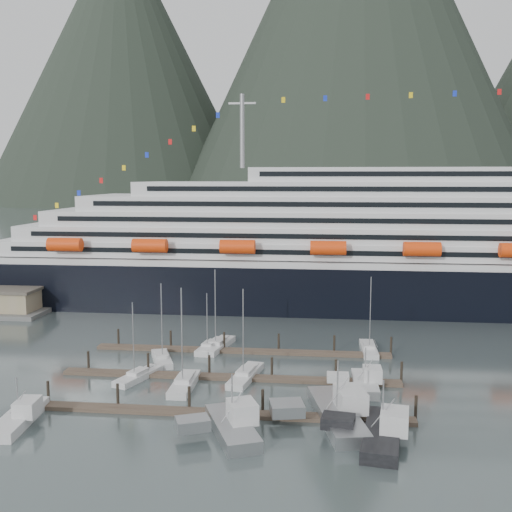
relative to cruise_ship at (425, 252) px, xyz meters
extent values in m
plane|color=#4C5959|center=(-30.03, -54.94, -12.04)|extent=(1600.00, 1600.00, 0.00)
cone|color=black|center=(9.97, 505.06, 167.96)|extent=(400.00, 400.00, 420.00)
cone|color=black|center=(-250.03, 545.06, 132.96)|extent=(340.00, 340.00, 340.00)
cube|color=black|center=(-5.03, 0.06, -8.04)|extent=(210.00, 28.00, 12.00)
cube|color=silver|center=(-5.03, 0.06, -1.54)|extent=(205.80, 27.44, 1.50)
cube|color=silver|center=(-0.03, 0.06, 1.06)|extent=(185.00, 26.00, 3.20)
cube|color=black|center=(-0.03, -12.99, 1.22)|extent=(175.75, 0.20, 1.00)
cube|color=silver|center=(1.97, 0.06, 4.26)|extent=(180.00, 25.00, 3.20)
cube|color=black|center=(1.97, -12.49, 4.42)|extent=(171.00, 0.20, 1.00)
cube|color=silver|center=(3.97, 0.06, 7.46)|extent=(172.00, 24.00, 3.20)
cube|color=black|center=(3.97, -11.99, 7.62)|extent=(163.40, 0.20, 1.00)
cube|color=silver|center=(5.97, 0.06, 10.66)|extent=(160.00, 23.00, 3.20)
cube|color=black|center=(5.97, -11.49, 10.82)|extent=(152.00, 0.20, 1.00)
cube|color=silver|center=(7.97, 0.06, 13.76)|extent=(140.00, 22.00, 3.00)
cube|color=black|center=(7.97, -10.99, 13.91)|extent=(133.00, 0.20, 1.00)
cube|color=silver|center=(9.97, 0.06, 16.76)|extent=(95.00, 20.00, 3.00)
cube|color=black|center=(9.97, -9.99, 16.91)|extent=(90.25, 0.20, 1.00)
cylinder|color=gray|center=(-40.03, 0.06, 26.26)|extent=(1.00, 1.00, 16.00)
cylinder|color=#FF400D|center=(-75.03, -14.94, 2.46)|extent=(7.00, 2.80, 2.80)
cylinder|color=#FF400D|center=(-57.03, -14.94, 2.46)|extent=(7.00, 2.80, 2.80)
cylinder|color=#FF400D|center=(-39.03, -14.94, 2.46)|extent=(7.00, 2.80, 2.80)
cylinder|color=#FF400D|center=(-21.03, -14.94, 2.46)|extent=(7.00, 2.80, 2.80)
cylinder|color=#FF400D|center=(-3.03, -14.94, 2.46)|extent=(7.00, 2.80, 2.80)
cube|color=#44372C|center=(-35.03, -64.94, -11.79)|extent=(48.00, 2.00, 0.50)
cylinder|color=black|center=(-56.03, -63.84, -10.64)|extent=(0.36, 0.36, 3.20)
cylinder|color=black|center=(-47.03, -63.84, -10.64)|extent=(0.36, 0.36, 3.20)
cylinder|color=black|center=(-38.03, -63.84, -10.64)|extent=(0.36, 0.36, 3.20)
cylinder|color=black|center=(-29.03, -63.84, -10.64)|extent=(0.36, 0.36, 3.20)
cylinder|color=black|center=(-20.03, -63.84, -10.64)|extent=(0.36, 0.36, 3.20)
cylinder|color=black|center=(-11.03, -63.84, -10.64)|extent=(0.36, 0.36, 3.20)
cube|color=#44372C|center=(-35.03, -51.94, -11.79)|extent=(48.00, 2.00, 0.50)
cylinder|color=black|center=(-56.03, -50.84, -10.64)|extent=(0.36, 0.36, 3.20)
cylinder|color=black|center=(-47.03, -50.84, -10.64)|extent=(0.36, 0.36, 3.20)
cylinder|color=black|center=(-38.03, -50.84, -10.64)|extent=(0.36, 0.36, 3.20)
cylinder|color=black|center=(-29.03, -50.84, -10.64)|extent=(0.36, 0.36, 3.20)
cylinder|color=black|center=(-20.03, -50.84, -10.64)|extent=(0.36, 0.36, 3.20)
cylinder|color=black|center=(-11.03, -50.84, -10.64)|extent=(0.36, 0.36, 3.20)
cube|color=#44372C|center=(-35.03, -38.94, -11.79)|extent=(48.00, 2.00, 0.50)
cylinder|color=black|center=(-56.03, -37.84, -10.64)|extent=(0.36, 0.36, 3.20)
cylinder|color=black|center=(-47.03, -37.84, -10.64)|extent=(0.36, 0.36, 3.20)
cylinder|color=black|center=(-38.03, -37.84, -10.64)|extent=(0.36, 0.36, 3.20)
cylinder|color=black|center=(-29.03, -37.84, -10.64)|extent=(0.36, 0.36, 3.20)
cylinder|color=black|center=(-20.03, -37.84, -10.64)|extent=(0.36, 0.36, 3.20)
cylinder|color=black|center=(-11.03, -37.84, -10.64)|extent=(0.36, 0.36, 3.20)
cube|color=silver|center=(-46.50, -45.40, -11.79)|extent=(5.39, 8.78, 1.32)
cube|color=silver|center=(-46.50, -45.40, -10.96)|extent=(2.84, 3.45, 0.75)
cylinder|color=gray|center=(-46.19, -46.19, -5.40)|extent=(0.15, 0.15, 11.59)
cube|color=silver|center=(-47.70, -53.51, -11.79)|extent=(5.11, 9.04, 1.23)
cube|color=silver|center=(-47.70, -53.51, -11.03)|extent=(2.69, 3.49, 0.70)
cylinder|color=gray|center=(-48.00, -54.34, -6.04)|extent=(0.14, 0.14, 10.42)
cube|color=silver|center=(-40.47, -56.09, -11.79)|extent=(2.75, 9.72, 1.43)
cube|color=silver|center=(-40.47, -56.09, -10.87)|extent=(2.08, 3.41, 0.82)
cylinder|color=gray|center=(-40.46, -57.06, -4.63)|extent=(0.16, 0.16, 12.97)
cube|color=silver|center=(-32.68, -51.68, -11.79)|extent=(4.27, 10.84, 1.34)
cube|color=silver|center=(-32.68, -51.68, -10.93)|extent=(2.53, 3.97, 0.77)
cylinder|color=gray|center=(-32.86, -52.72, -5.06)|extent=(0.15, 0.15, 12.22)
cube|color=silver|center=(-39.22, -37.12, -11.79)|extent=(4.56, 10.47, 1.42)
cube|color=silver|center=(-39.22, -37.12, -10.87)|extent=(2.68, 3.88, 0.81)
cylinder|color=gray|center=(-39.41, -38.12, -4.87)|extent=(0.16, 0.16, 12.50)
cube|color=silver|center=(-40.49, -38.37, -11.79)|extent=(3.35, 8.21, 1.24)
cube|color=silver|center=(-40.49, -38.37, -11.02)|extent=(2.13, 3.00, 0.71)
cylinder|color=gray|center=(-40.60, -39.16, -6.79)|extent=(0.14, 0.14, 8.91)
cube|color=silver|center=(-14.40, -36.30, -11.79)|extent=(2.57, 9.41, 1.25)
cube|color=silver|center=(-14.40, -36.30, -11.01)|extent=(1.87, 3.32, 0.71)
cylinder|color=gray|center=(-14.37, -37.24, -5.36)|extent=(0.14, 0.14, 11.75)
cube|color=silver|center=(-56.74, -69.94, -11.69)|extent=(3.98, 11.31, 1.71)
cube|color=silver|center=(-55.63, -69.85, -10.08)|extent=(2.66, 3.51, 1.88)
cube|color=black|center=(-55.63, -69.85, -9.39)|extent=(2.47, 3.28, 0.43)
cylinder|color=gray|center=(-56.74, -69.94, -8.63)|extent=(0.14, 0.14, 4.27)
cube|color=#999C9F|center=(-31.81, -69.94, -11.69)|extent=(7.95, 12.15, 2.11)
cube|color=#999C9F|center=(-35.87, -71.63, -10.35)|extent=(4.28, 3.73, 1.26)
cube|color=silver|center=(-30.74, -69.50, -9.62)|extent=(4.06, 4.34, 2.32)
cube|color=black|center=(-30.74, -69.50, -8.77)|extent=(3.77, 4.05, 0.53)
cylinder|color=gray|center=(-31.81, -69.94, -7.83)|extent=(0.17, 0.17, 5.26)
cube|color=#999C9F|center=(-20.18, -65.06, -11.69)|extent=(7.26, 16.11, 2.23)
cube|color=#999C9F|center=(-25.97, -66.33, -10.26)|extent=(4.44, 4.16, 1.34)
cube|color=silver|center=(-18.65, -64.73, -9.47)|extent=(4.05, 5.24, 2.45)
cube|color=black|center=(-18.65, -64.73, -8.58)|extent=(3.77, 4.89, 0.56)
cylinder|color=gray|center=(-20.18, -65.06, -7.58)|extent=(0.18, 0.18, 5.57)
cube|color=black|center=(-15.46, -69.94, -11.69)|extent=(5.60, 12.94, 2.09)
cube|color=black|center=(-20.16, -69.23, -10.37)|extent=(3.92, 3.26, 1.25)
cube|color=silver|center=(-14.22, -70.13, -9.64)|extent=(3.45, 4.15, 2.30)
cube|color=black|center=(-14.22, -70.13, -8.80)|extent=(3.21, 3.87, 0.52)
cylinder|color=gray|center=(-15.46, -69.94, -7.87)|extent=(0.17, 0.17, 5.22)
cube|color=silver|center=(-16.19, -53.63, -11.69)|extent=(3.25, 9.58, 1.73)
cube|color=silver|center=(-19.82, -53.68, -10.65)|extent=(2.98, 2.14, 1.04)
cube|color=silver|center=(-15.24, -53.62, -10.04)|extent=(2.47, 2.89, 1.91)
cube|color=black|center=(-15.24, -53.62, -9.35)|extent=(2.29, 2.70, 0.43)
cylinder|color=gray|center=(-16.19, -53.63, -8.57)|extent=(0.14, 0.14, 4.34)
camera|label=1|loc=(-22.15, -132.47, 16.15)|focal=42.00mm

